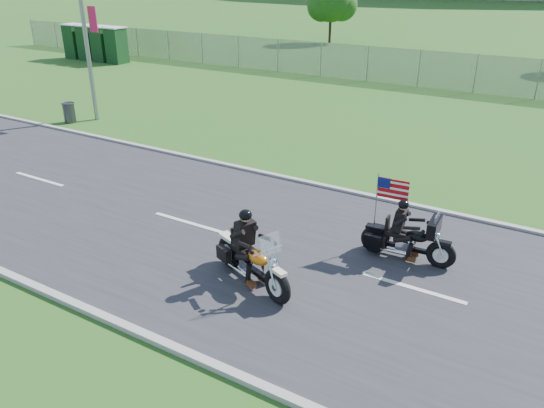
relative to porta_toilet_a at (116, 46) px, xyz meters
The scene contains 13 objects.
ground 27.83m from the porta_toilet_a, 37.69° to the right, with size 420.00×420.00×0.00m, color #25551A.
road 27.83m from the porta_toilet_a, 37.69° to the right, with size 120.00×8.00×0.04m, color #28282B.
curb_north 25.55m from the porta_toilet_a, 30.48° to the right, with size 120.00×0.18×0.12m, color #9E9B93.
curb_south 30.47m from the porta_toilet_a, 43.74° to the right, with size 120.00×0.18×0.12m, color #9E9B93.
fence 17.26m from the porta_toilet_a, 10.01° to the left, with size 60.00×0.03×2.00m, color gray.
porta_toilet_a is the anchor object (origin of this frame).
porta_toilet_b 1.40m from the porta_toilet_a, behind, with size 1.10×1.10×2.30m, color #113615.
porta_toilet_c 2.80m from the porta_toilet_a, behind, with size 1.10×1.10×2.30m, color #113615.
porta_toilet_d 4.20m from the porta_toilet_a, behind, with size 1.10×1.10×2.30m, color #113615.
tree_fence_mid 18.97m from the porta_toilet_a, 64.72° to the left, with size 3.96×3.69×5.30m.
motorcycle_lead 29.51m from the porta_toilet_a, 38.90° to the right, with size 2.38×1.21×1.68m.
motorcycle_follow 30.03m from the porta_toilet_a, 31.97° to the right, with size 2.19×0.73×1.83m.
trash_can 15.19m from the porta_toilet_a, 51.78° to the right, with size 0.48×0.48×0.83m, color #393A3E.
Camera 1 is at (6.28, -9.54, 6.20)m, focal length 35.00 mm.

